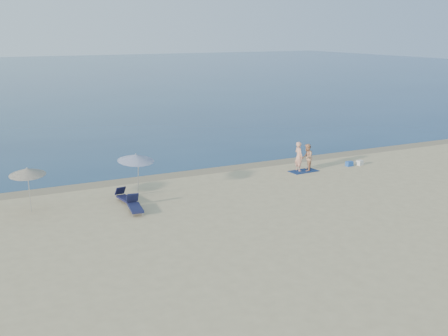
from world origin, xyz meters
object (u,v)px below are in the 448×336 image
(blue_cooler, at_px, (349,164))
(umbrella_near, at_px, (136,158))
(person_right, at_px, (307,157))
(person_left, at_px, (299,156))

(blue_cooler, xyz_separation_m, umbrella_near, (-14.78, -0.43, 2.04))
(person_right, height_order, umbrella_near, umbrella_near)
(umbrella_near, bearing_deg, blue_cooler, -7.04)
(blue_cooler, bearing_deg, person_right, 172.93)
(blue_cooler, height_order, umbrella_near, umbrella_near)
(person_left, distance_m, person_right, 0.55)
(blue_cooler, bearing_deg, person_left, 170.18)
(blue_cooler, distance_m, umbrella_near, 14.93)
(person_left, relative_size, umbrella_near, 0.75)
(blue_cooler, bearing_deg, umbrella_near, 178.67)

